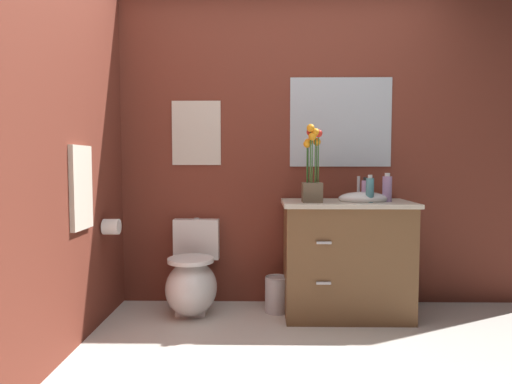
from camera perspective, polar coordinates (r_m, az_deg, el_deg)
wall_back at (r=3.59m, az=6.67°, el=5.67°), size 4.03×0.05×2.50m
wall_left at (r=2.81m, az=-23.68°, el=5.92°), size 0.05×3.96×2.50m
toilet at (r=3.43m, az=-8.20°, el=-11.22°), size 0.38×0.59×0.69m
vanity_cabinet at (r=3.38m, az=11.53°, el=-8.16°), size 0.94×0.56×1.03m
flower_vase at (r=3.19m, az=7.25°, el=2.45°), size 0.14×0.14×0.56m
soap_bottle at (r=3.25m, az=14.45°, el=0.28°), size 0.06×0.06×0.20m
lotion_bottle at (r=3.36m, az=16.53°, el=0.45°), size 0.07×0.07×0.21m
hand_wash_bottle at (r=3.37m, az=13.85°, el=0.24°), size 0.05×0.05×0.18m
trash_bin at (r=3.44m, az=2.70°, el=-12.99°), size 0.18×0.18×0.27m
wall_poster at (r=3.59m, az=-7.69°, el=7.53°), size 0.39×0.01×0.51m
wall_mirror at (r=3.61m, az=10.83°, el=8.81°), size 0.80×0.01×0.70m
hanging_towel at (r=2.94m, az=-21.59°, el=0.53°), size 0.03×0.28×0.52m
toilet_paper_roll at (r=3.29m, az=-18.12°, el=-4.27°), size 0.11×0.11×0.11m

